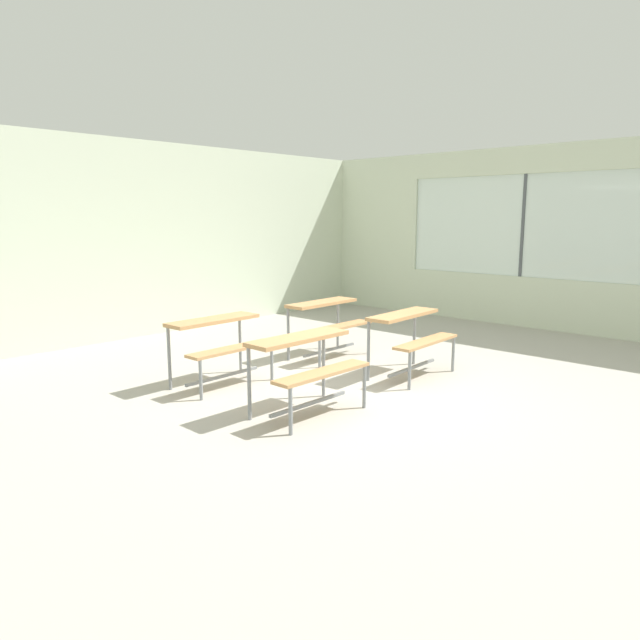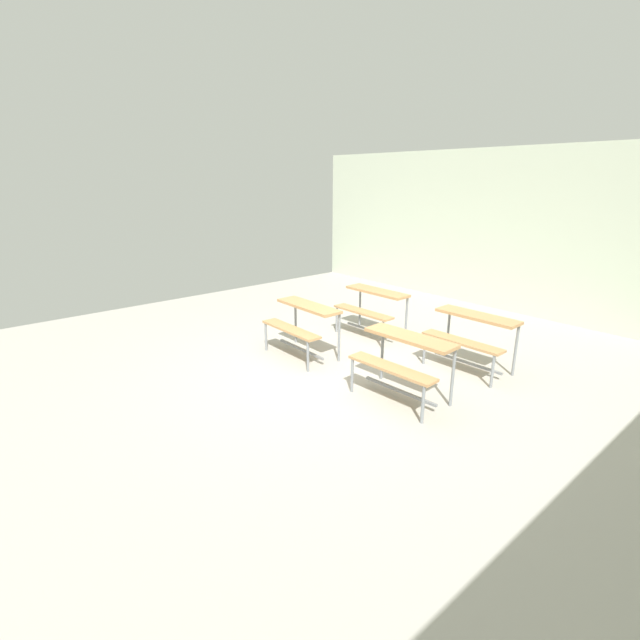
# 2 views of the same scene
# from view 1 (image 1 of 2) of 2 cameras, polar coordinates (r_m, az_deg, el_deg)

# --- Properties ---
(ground) EXTENTS (10.00, 9.00, 0.05)m
(ground) POSITION_cam_1_polar(r_m,az_deg,el_deg) (6.20, 3.64, -7.65)
(ground) COLOR #ADA89E
(wall_back) EXTENTS (10.00, 0.12, 3.00)m
(wall_back) POSITION_cam_1_polar(r_m,az_deg,el_deg) (9.42, -18.20, 7.40)
(wall_back) COLOR beige
(wall_back) RESTS_ON ground
(wall_right) EXTENTS (0.12, 9.00, 3.00)m
(wall_right) POSITION_cam_1_polar(r_m,az_deg,el_deg) (10.25, 22.41, 7.03)
(wall_right) COLOR beige
(wall_right) RESTS_ON ground
(desk_bench_r0c0) EXTENTS (1.11, 0.61, 0.74)m
(desk_bench_r0c0) POSITION_cam_1_polar(r_m,az_deg,el_deg) (5.52, -1.32, -3.53)
(desk_bench_r0c0) COLOR tan
(desk_bench_r0c0) RESTS_ON ground
(desk_bench_r0c1) EXTENTS (1.12, 0.64, 0.74)m
(desk_bench_r0c1) POSITION_cam_1_polar(r_m,az_deg,el_deg) (6.91, 8.86, -0.86)
(desk_bench_r0c1) COLOR tan
(desk_bench_r0c1) RESTS_ON ground
(desk_bench_r1c0) EXTENTS (1.11, 0.61, 0.74)m
(desk_bench_r1c0) POSITION_cam_1_polar(r_m,az_deg,el_deg) (6.57, -9.75, -1.47)
(desk_bench_r1c0) COLOR tan
(desk_bench_r1c0) RESTS_ON ground
(desk_bench_r1c1) EXTENTS (1.11, 0.60, 0.74)m
(desk_bench_r1c1) POSITION_cam_1_polar(r_m,az_deg,el_deg) (7.75, 0.78, 0.45)
(desk_bench_r1c1) COLOR tan
(desk_bench_r1c1) RESTS_ON ground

